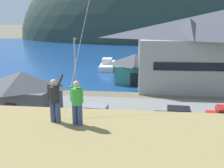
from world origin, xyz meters
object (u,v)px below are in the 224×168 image
object	(u,v)px
parked_car_mid_row_far	(74,139)
person_kite_flyer	(55,99)
moored_boat_outer_mooring	(145,68)
person_companion	(77,101)
wharf_dock	(126,67)
parked_car_back_row_right	(177,116)
parked_car_back_row_left	(97,114)
storage_shed_waterside	(135,68)
storage_shed_near_lot	(23,94)
parking_light_pole	(75,69)
moored_boat_wharfside	(107,65)
parked_car_front_row_red	(176,139)

from	to	relation	value
parked_car_mid_row_far	person_kite_flyer	world-z (taller)	person_kite_flyer
moored_boat_outer_mooring	person_companion	distance (m)	40.33
wharf_dock	parked_car_back_row_right	world-z (taller)	parked_car_back_row_right
wharf_dock	parked_car_back_row_right	xyz separation A→B (m)	(6.42, -28.41, 0.71)
parked_car_back_row_left	person_kite_flyer	xyz separation A→B (m)	(0.72, -14.26, 6.13)
storage_shed_waterside	person_kite_flyer	world-z (taller)	person_kite_flyer
storage_shed_near_lot	parking_light_pole	xyz separation A→B (m)	(4.83, 3.00, 2.06)
wharf_dock	parking_light_pole	size ratio (longest dim) A/B	2.01
moored_boat_wharfside	parking_light_pole	bearing A→B (deg)	-91.53
storage_shed_waterside	moored_boat_wharfside	size ratio (longest dim) A/B	0.76
parked_car_front_row_red	person_kite_flyer	bearing A→B (deg)	-123.27
wharf_dock	moored_boat_outer_mooring	distance (m)	4.97
parked_car_mid_row_far	parking_light_pole	size ratio (longest dim) A/B	0.54
parked_car_mid_row_far	moored_boat_outer_mooring	bearing A→B (deg)	79.12
person_kite_flyer	parked_car_back_row_left	bearing A→B (deg)	92.90
storage_shed_near_lot	parked_car_back_row_right	world-z (taller)	storage_shed_near_lot
moored_boat_wharfside	person_companion	distance (m)	43.15
storage_shed_waterside	parking_light_pole	xyz separation A→B (m)	(-6.36, -12.99, 2.22)
parking_light_pole	person_kite_flyer	distance (m)	18.95
moored_boat_outer_mooring	person_companion	xyz separation A→B (m)	(-3.36, -39.67, 6.46)
wharf_dock	parked_car_back_row_right	distance (m)	29.13
person_companion	parked_car_mid_row_far	bearing A→B (deg)	106.29
person_companion	storage_shed_near_lot	bearing A→B (deg)	121.55
parked_car_back_row_right	person_companion	bearing A→B (deg)	-112.61
parked_car_back_row_right	person_companion	distance (m)	16.88
person_companion	parked_car_back_row_right	bearing A→B (deg)	67.39
parked_car_back_row_left	storage_shed_waterside	bearing A→B (deg)	79.14
parking_light_pole	person_companion	size ratio (longest dim) A/B	4.54
parked_car_mid_row_far	storage_shed_waterside	bearing A→B (deg)	79.52
moored_boat_outer_mooring	person_kite_flyer	bearing A→B (deg)	-96.19
storage_shed_near_lot	moored_boat_wharfside	bearing A→B (deg)	78.52
moored_boat_wharfside	parked_car_mid_row_far	xyz separation A→B (m)	(1.51, -33.67, 0.34)
parked_car_back_row_right	moored_boat_outer_mooring	bearing A→B (deg)	96.11
parked_car_mid_row_far	person_companion	xyz separation A→B (m)	(2.57, -8.80, 6.12)
storage_shed_near_lot	parked_car_back_row_right	bearing A→B (deg)	-3.77
storage_shed_waterside	parked_car_back_row_left	world-z (taller)	storage_shed_waterside
moored_boat_wharfside	parked_car_back_row_left	world-z (taller)	moored_boat_wharfside
storage_shed_near_lot	moored_boat_outer_mooring	xyz separation A→B (m)	(12.91, 24.12, -1.82)
parked_car_back_row_right	moored_boat_wharfside	bearing A→B (deg)	109.94
parked_car_back_row_left	person_companion	size ratio (longest dim) A/B	2.50
parked_car_front_row_red	parked_car_back_row_left	bearing A→B (deg)	145.48
wharf_dock	moored_boat_outer_mooring	bearing A→B (deg)	-41.18
wharf_dock	parked_car_back_row_left	bearing A→B (deg)	-92.57
moored_boat_wharfside	person_kite_flyer	bearing A→B (deg)	-85.73
moored_boat_outer_mooring	parked_car_back_row_right	world-z (taller)	moored_boat_outer_mooring
parked_car_back_row_left	person_companion	world-z (taller)	person_companion
wharf_dock	parked_car_back_row_right	bearing A→B (deg)	-77.27
moored_boat_outer_mooring	person_kite_flyer	size ratio (longest dim) A/B	4.63
wharf_dock	parked_car_front_row_red	bearing A→B (deg)	-80.34
person_kite_flyer	person_companion	distance (m)	0.94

